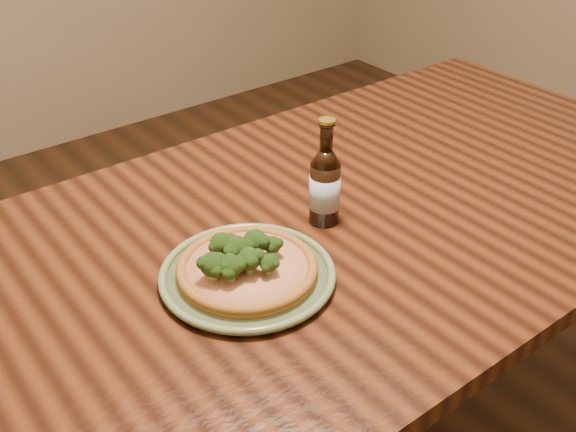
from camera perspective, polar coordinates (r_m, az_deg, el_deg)
table at (r=1.43m, az=6.52°, el=-1.79°), size 1.60×0.90×0.75m
plate at (r=1.15m, az=-3.46°, el=-4.99°), size 0.30×0.30×0.02m
pizza at (r=1.13m, az=-3.60°, el=-4.24°), size 0.24×0.24×0.07m
beer_bottle at (r=1.26m, az=3.13°, el=2.61°), size 0.06×0.06×0.21m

